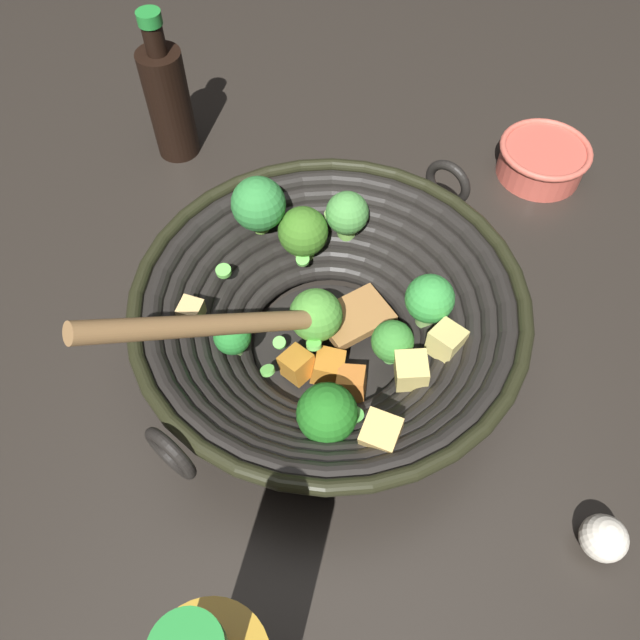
# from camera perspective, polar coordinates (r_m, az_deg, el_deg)

# --- Properties ---
(ground_plane) EXTENTS (4.00, 4.00, 0.00)m
(ground_plane) POSITION_cam_1_polar(r_m,az_deg,el_deg) (0.66, 0.61, -2.65)
(ground_plane) COLOR #28231E
(wok) EXTENTS (0.37, 0.37, 0.21)m
(wok) POSITION_cam_1_polar(r_m,az_deg,el_deg) (0.61, 0.60, 0.46)
(wok) COLOR black
(wok) RESTS_ON ground
(soy_sauce_bottle) EXTENTS (0.05, 0.05, 0.19)m
(soy_sauce_bottle) POSITION_cam_1_polar(r_m,az_deg,el_deg) (0.83, -13.68, 18.77)
(soy_sauce_bottle) COLOR black
(soy_sauce_bottle) RESTS_ON ground
(prep_bowl) EXTENTS (0.11, 0.11, 0.04)m
(prep_bowl) POSITION_cam_1_polar(r_m,az_deg,el_deg) (0.86, 19.36, 13.57)
(prep_bowl) COLOR #D15647
(prep_bowl) RESTS_ON ground
(garlic_bulb) EXTENTS (0.04, 0.04, 0.04)m
(garlic_bulb) POSITION_cam_1_polar(r_m,az_deg,el_deg) (0.61, 24.11, -17.57)
(garlic_bulb) COLOR silver
(garlic_bulb) RESTS_ON ground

